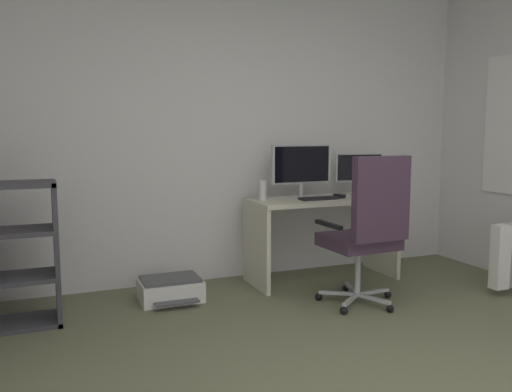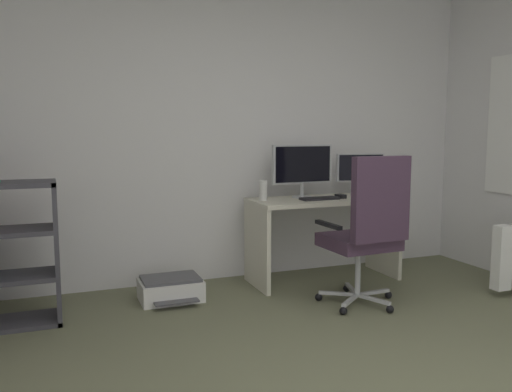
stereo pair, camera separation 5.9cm
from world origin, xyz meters
name	(u,v)px [view 2 (the right image)]	position (x,y,z in m)	size (l,w,h in m)	color
wall_back	(225,129)	(0.00, 2.68, 1.36)	(4.84, 0.10, 2.71)	silver
desk	(324,221)	(0.78, 2.24, 0.54)	(1.31, 0.56, 0.75)	beige
monitor_main	(302,166)	(0.61, 2.34, 1.03)	(0.58, 0.18, 0.47)	#B2B5B7
monitor_secondary	(360,170)	(1.21, 2.34, 0.98)	(0.45, 0.18, 0.38)	#B2B5B7
keyboard	(319,198)	(0.69, 2.16, 0.76)	(0.34, 0.13, 0.02)	black
computer_mouse	(341,196)	(0.92, 2.19, 0.76)	(0.06, 0.10, 0.03)	black
desktop_speaker	(263,191)	(0.22, 2.29, 0.83)	(0.07, 0.07, 0.17)	silver
office_chair	(368,227)	(0.72, 1.44, 0.62)	(0.63, 0.63, 1.16)	#B7BABC
printer	(171,289)	(-0.63, 2.16, 0.09)	(0.48, 0.43, 0.19)	silver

